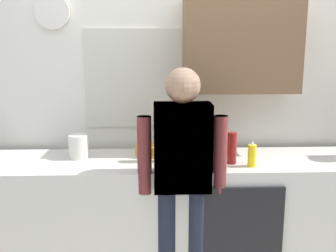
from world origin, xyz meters
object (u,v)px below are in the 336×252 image
object	(u,v)px
mixing_bowl	(150,150)
person_guest	(182,170)
bottle_olive_oil	(216,149)
dish_soap	(252,155)
storage_canister	(78,147)
cup_terracotta_mug	(204,155)
bottle_red_vinegar	(232,148)
cup_yellow_cup	(177,147)
person_at_sink	(182,170)
bottle_green_wine	(162,141)

from	to	relation	value
mixing_bowl	person_guest	bearing A→B (deg)	-63.78
bottle_olive_oil	dish_soap	xyz separation A→B (m)	(0.24, 0.00, -0.05)
storage_canister	mixing_bowl	bearing A→B (deg)	6.46
cup_terracotta_mug	storage_canister	xyz separation A→B (m)	(-0.90, 0.11, 0.04)
bottle_red_vinegar	bottle_olive_oil	xyz separation A→B (m)	(-0.12, -0.07, 0.01)
bottle_red_vinegar	dish_soap	bearing A→B (deg)	-30.15
cup_yellow_cup	storage_canister	distance (m)	0.73
bottle_olive_oil	cup_yellow_cup	size ratio (longest dim) A/B	2.94
storage_canister	person_guest	world-z (taller)	person_guest
dish_soap	storage_canister	distance (m)	1.23
storage_canister	person_at_sink	distance (m)	0.82
person_guest	dish_soap	bearing A→B (deg)	-161.92
bottle_red_vinegar	person_at_sink	xyz separation A→B (m)	(-0.36, -0.19, -0.09)
bottle_green_wine	storage_canister	distance (m)	0.62
cup_terracotta_mug	storage_canister	size ratio (longest dim) A/B	0.54
cup_yellow_cup	storage_canister	size ratio (longest dim) A/B	0.50
mixing_bowl	person_at_sink	size ratio (longest dim) A/B	0.14
bottle_olive_oil	mixing_bowl	xyz separation A→B (m)	(-0.45, 0.31, -0.08)
bottle_green_wine	person_guest	bearing A→B (deg)	-64.57
cup_terracotta_mug	person_at_sink	world-z (taller)	person_at_sink
bottle_olive_oil	person_guest	xyz separation A→B (m)	(-0.24, -0.12, -0.11)
bottle_green_wine	cup_terracotta_mug	world-z (taller)	bottle_green_wine
bottle_green_wine	dish_soap	xyz separation A→B (m)	(0.60, -0.14, -0.07)
bottle_olive_oil	person_at_sink	distance (m)	0.29
cup_yellow_cup	person_guest	xyz separation A→B (m)	(0.01, -0.49, -0.02)
cup_yellow_cup	person_at_sink	size ratio (longest dim) A/B	0.05
cup_yellow_cup	person_at_sink	xyz separation A→B (m)	(0.01, -0.49, -0.02)
mixing_bowl	cup_yellow_cup	bearing A→B (deg)	18.70
bottle_green_wine	cup_yellow_cup	world-z (taller)	bottle_green_wine
bottle_olive_oil	storage_canister	distance (m)	0.99
dish_soap	person_at_sink	world-z (taller)	person_at_sink
person_at_sink	person_guest	size ratio (longest dim) A/B	1.00
bottle_green_wine	storage_canister	world-z (taller)	bottle_green_wine
bottle_red_vinegar	bottle_olive_oil	bearing A→B (deg)	-149.09
bottle_green_wine	person_at_sink	world-z (taller)	person_at_sink
bottle_olive_oil	dish_soap	distance (m)	0.25
bottle_olive_oil	person_at_sink	size ratio (longest dim) A/B	0.16
bottle_green_wine	bottle_olive_oil	world-z (taller)	bottle_green_wine
cup_terracotta_mug	bottle_olive_oil	bearing A→B (deg)	-64.49
cup_terracotta_mug	dish_soap	size ratio (longest dim) A/B	0.51
cup_terracotta_mug	dish_soap	world-z (taller)	dish_soap
bottle_olive_oil	person_at_sink	world-z (taller)	person_at_sink
mixing_bowl	storage_canister	bearing A→B (deg)	-173.54
bottle_green_wine	person_at_sink	distance (m)	0.31
bottle_green_wine	mixing_bowl	xyz separation A→B (m)	(-0.09, 0.17, -0.11)
mixing_bowl	storage_canister	size ratio (longest dim) A/B	1.29
bottle_olive_oil	dish_soap	size ratio (longest dim) A/B	1.39
bottle_olive_oil	storage_canister	bearing A→B (deg)	165.52
bottle_green_wine	bottle_red_vinegar	bearing A→B (deg)	-8.06
bottle_red_vinegar	bottle_green_wine	distance (m)	0.49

